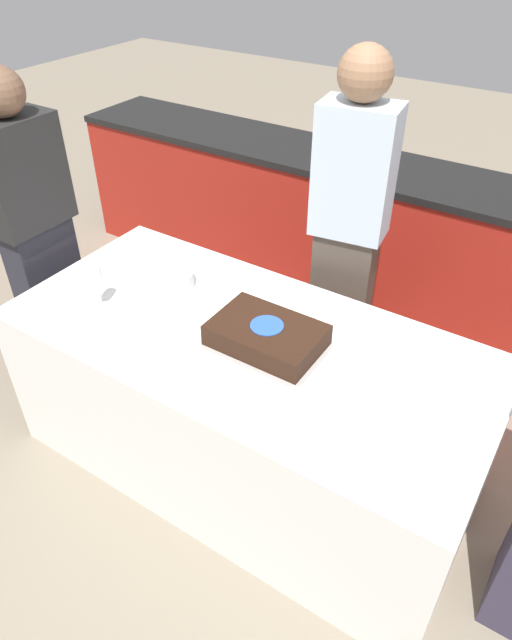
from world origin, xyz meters
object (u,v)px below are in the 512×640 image
cake (267,335)px  person_cutting_cake (348,237)px  plate_stack (167,279)px  wine_glass (97,280)px  person_seated_left (37,237)px

cake → person_cutting_cake: size_ratio=0.27×
plate_stack → person_cutting_cake: size_ratio=0.14×
cake → person_cutting_cake: bearing=90.0°
cake → wine_glass: (-0.74, -0.15, 0.08)m
plate_stack → person_seated_left: 0.73m
wine_glass → person_seated_left: 0.59m
cake → plate_stack: (-0.59, 0.10, -0.01)m
person_cutting_cake → wine_glass: bearing=40.3°
cake → wine_glass: 0.76m
person_cutting_cake → plate_stack: bearing=36.4°
plate_stack → wine_glass: bearing=-120.7°
cake → person_seated_left: (-1.31, -0.00, 0.04)m
cake → person_seated_left: person_seated_left is taller
wine_glass → person_cutting_cake: (0.74, 0.84, 0.04)m
wine_glass → person_cutting_cake: size_ratio=0.11×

